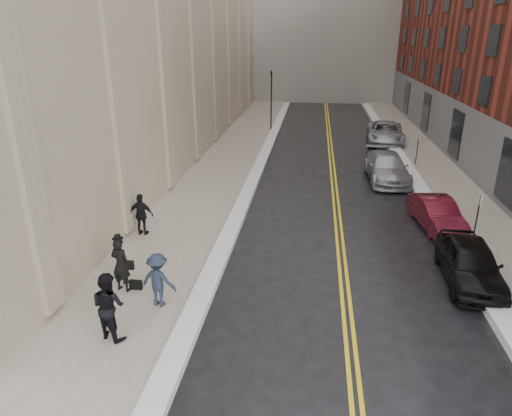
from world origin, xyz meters
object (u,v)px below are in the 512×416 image
(pedestrian_a, at_px, (109,306))
(pedestrian_b, at_px, (158,280))
(car_maroon, at_px, (437,214))
(car_silver_near, at_px, (387,167))
(pedestrian_main, at_px, (121,265))
(pedestrian_c, at_px, (142,215))
(car_black, at_px, (470,262))
(car_silver_far, at_px, (385,133))

(pedestrian_a, xyz_separation_m, pedestrian_b, (0.83, 1.73, -0.12))
(pedestrian_a, relative_size, pedestrian_b, 1.13)
(car_maroon, relative_size, pedestrian_b, 2.30)
(car_silver_near, bearing_deg, pedestrian_b, -123.18)
(car_maroon, distance_m, pedestrian_main, 13.70)
(car_silver_near, bearing_deg, pedestrian_main, -128.59)
(pedestrian_c, bearing_deg, pedestrian_a, 108.26)
(car_maroon, height_order, car_silver_near, car_silver_near)
(car_black, distance_m, car_silver_near, 11.82)
(car_black, bearing_deg, car_silver_far, 93.05)
(pedestrian_a, bearing_deg, pedestrian_b, -92.33)
(car_maroon, relative_size, pedestrian_main, 2.16)
(car_maroon, xyz_separation_m, pedestrian_a, (-11.02, -9.55, 0.48))
(pedestrian_a, bearing_deg, car_silver_far, -89.24)
(car_black, height_order, pedestrian_b, pedestrian_b)
(pedestrian_b, bearing_deg, pedestrian_main, -13.81)
(car_black, xyz_separation_m, car_maroon, (0.00, 4.81, -0.08))
(car_silver_near, distance_m, pedestrian_b, 17.27)
(car_black, distance_m, pedestrian_main, 11.93)
(pedestrian_b, bearing_deg, car_maroon, -131.38)
(pedestrian_b, bearing_deg, car_silver_near, -110.13)
(pedestrian_main, relative_size, pedestrian_b, 1.07)
(car_black, bearing_deg, car_silver_near, 99.04)
(pedestrian_main, xyz_separation_m, pedestrian_c, (-0.94, 4.42, -0.04))
(pedestrian_a, bearing_deg, car_black, -133.38)
(car_maroon, distance_m, car_silver_near, 7.05)
(car_silver_near, xyz_separation_m, pedestrian_c, (-11.41, -9.65, 0.27))
(car_silver_near, height_order, car_silver_far, car_silver_far)
(car_silver_near, relative_size, car_silver_far, 0.92)
(pedestrian_b, bearing_deg, car_black, -152.45)
(pedestrian_b, bearing_deg, pedestrian_c, -53.29)
(car_silver_near, distance_m, pedestrian_a, 19.18)
(car_maroon, bearing_deg, pedestrian_a, -146.80)
(car_silver_near, bearing_deg, pedestrian_c, -141.72)
(pedestrian_b, distance_m, pedestrian_c, 5.67)
(car_maroon, xyz_separation_m, pedestrian_main, (-11.70, -7.12, 0.42))
(car_silver_far, height_order, pedestrian_a, pedestrian_a)
(car_silver_near, xyz_separation_m, pedestrian_main, (-10.46, -14.07, 0.31))
(car_silver_near, relative_size, pedestrian_c, 2.98)
(car_maroon, distance_m, pedestrian_c, 12.93)
(pedestrian_a, height_order, pedestrian_b, pedestrian_a)
(car_silver_far, distance_m, pedestrian_b, 26.78)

